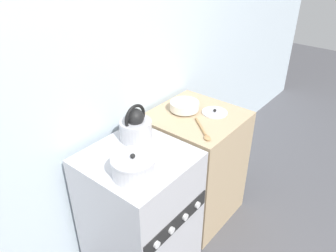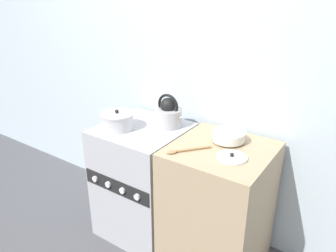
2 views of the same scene
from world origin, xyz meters
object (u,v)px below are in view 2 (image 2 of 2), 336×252
object	(u,v)px
stove	(144,180)
enamel_bowl	(229,136)
cooking_pot	(117,121)
kettle	(168,114)
loose_pot_lid	(232,157)

from	to	relation	value
stove	enamel_bowl	size ratio (longest dim) A/B	4.23
cooking_pot	enamel_bowl	bearing A→B (deg)	16.53
kettle	loose_pot_lid	xyz separation A→B (m)	(0.60, -0.21, -0.08)
stove	loose_pot_lid	xyz separation A→B (m)	(0.74, -0.07, 0.46)
stove	enamel_bowl	bearing A→B (deg)	10.60
stove	cooking_pot	distance (m)	0.54
kettle	enamel_bowl	distance (m)	0.49
stove	loose_pot_lid	world-z (taller)	loose_pot_lid
cooking_pot	enamel_bowl	distance (m)	0.80
stove	enamel_bowl	xyz separation A→B (m)	(0.63, 0.12, 0.50)
cooking_pot	loose_pot_lid	size ratio (longest dim) A/B	1.28
stove	cooking_pot	world-z (taller)	cooking_pot
loose_pot_lid	kettle	bearing A→B (deg)	160.71
loose_pot_lid	enamel_bowl	bearing A→B (deg)	120.18
kettle	loose_pot_lid	size ratio (longest dim) A/B	1.34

